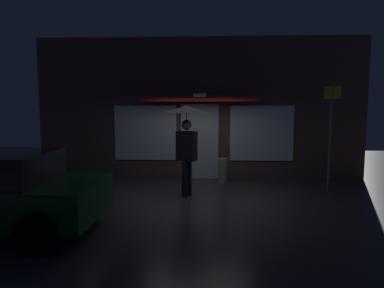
% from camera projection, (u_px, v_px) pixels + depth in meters
% --- Properties ---
extents(ground_plane, '(18.00, 18.00, 0.00)m').
position_uv_depth(ground_plane, '(197.00, 198.00, 8.13)').
color(ground_plane, '#38353A').
extents(building_facade, '(9.57, 1.00, 4.12)m').
position_uv_depth(building_facade, '(200.00, 109.00, 10.23)').
color(building_facade, brown).
rests_on(building_facade, ground).
extents(person_with_umbrella, '(1.08, 1.08, 2.14)m').
position_uv_depth(person_with_umbrella, '(187.00, 128.00, 8.11)').
color(person_with_umbrella, black).
rests_on(person_with_umbrella, ground).
extents(street_sign_post, '(0.40, 0.07, 2.72)m').
position_uv_depth(street_sign_post, '(331.00, 131.00, 8.52)').
color(street_sign_post, '#595B60').
rests_on(street_sign_post, ground).
extents(sidewalk_bollard, '(0.25, 0.25, 0.68)m').
position_uv_depth(sidewalk_bollard, '(223.00, 171.00, 9.69)').
color(sidewalk_bollard, '#9E998E').
rests_on(sidewalk_bollard, ground).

